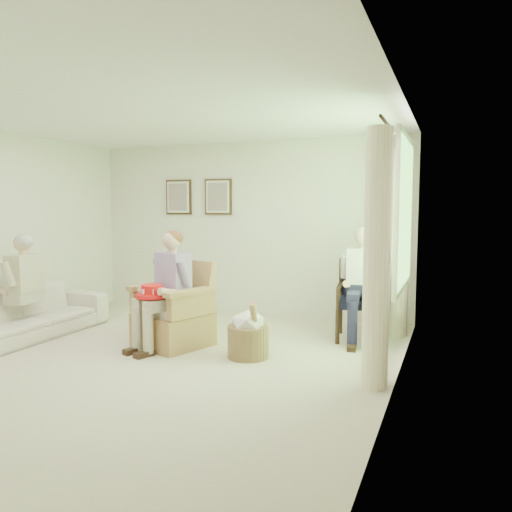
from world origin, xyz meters
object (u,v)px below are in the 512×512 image
person_dark (362,277)px  person_sofa (19,281)px  wicker_armchair (175,319)px  red_hat (152,292)px  wood_armchair (364,297)px  sofa (27,313)px  hatbox (248,334)px  person_wicker (168,282)px

person_dark → person_sofa: (-3.90, -1.45, -0.07)m
wicker_armchair → person_dark: person_dark is taller
person_sofa → red_hat: size_ratio=3.49×
person_sofa → wood_armchair: bearing=107.7°
person_dark → red_hat: person_dark is taller
sofa → red_hat: red_hat is taller
wood_armchair → hatbox: 1.64m
person_wicker → wicker_armchair: bearing=109.7°
person_wicker → person_sofa: 1.92m
person_wicker → person_dark: (2.01, 1.11, 0.02)m
red_hat → hatbox: size_ratio=0.56×
wood_armchair → person_sofa: bearing=-166.2°
wicker_armchair → sofa: bearing=-149.4°
person_wicker → person_dark: person_dark is taller
sofa → red_hat: bearing=-88.6°
sofa → person_dark: person_dark is taller
person_sofa → sofa: bearing=175.3°
wood_armchair → person_dark: size_ratio=0.70×
wicker_armchair → wood_armchair: wicker_armchair is taller
person_dark → hatbox: 1.60m
hatbox → person_wicker: bearing=179.7°
wicker_armchair → red_hat: 0.49m
sofa → person_sofa: (-0.00, -0.10, 0.42)m
wicker_armchair → person_wicker: (-0.00, -0.13, 0.45)m
hatbox → sofa: bearing=-175.4°
wicker_armchair → person_wicker: bearing=-70.3°
person_dark → red_hat: (-2.09, -1.30, -0.12)m
sofa → person_sofa: bearing=180.0°
wicker_armchair → person_dark: size_ratio=0.73×
wood_armchair → person_wicker: bearing=-156.4°
person_dark → red_hat: size_ratio=3.71×
red_hat → wood_armchair: bearing=34.8°
person_sofa → hatbox: (2.89, 0.33, -0.47)m
sofa → hatbox: 2.90m
wood_armchair → hatbox: size_ratio=1.44×
person_dark → wood_armchair: bearing=81.5°
wicker_armchair → person_dark: 2.28m
red_hat → hatbox: 1.17m
person_dark → hatbox: (-1.01, -1.11, -0.53)m
wicker_armchair → person_wicker: 0.47m
wood_armchair → wicker_armchair: bearing=-159.1°
red_hat → person_dark: bearing=31.8°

